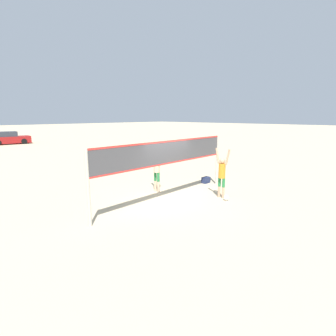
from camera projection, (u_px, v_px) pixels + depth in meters
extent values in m
plane|color=#C6B28C|center=(168.00, 200.00, 10.73)|extent=(200.00, 200.00, 0.00)
cylinder|color=beige|center=(88.00, 188.00, 7.97)|extent=(0.10, 0.10, 2.44)
cylinder|color=beige|center=(217.00, 160.00, 13.00)|extent=(0.10, 0.10, 2.44)
cube|color=#47474C|center=(168.00, 152.00, 10.34)|extent=(6.98, 0.02, 0.93)
cube|color=red|center=(168.00, 141.00, 10.25)|extent=(6.98, 0.03, 0.06)
cube|color=red|center=(168.00, 163.00, 10.43)|extent=(6.98, 0.03, 0.06)
cylinder|color=tan|center=(223.00, 193.00, 10.97)|extent=(0.11, 0.11, 0.47)
cylinder|color=#267F3F|center=(224.00, 183.00, 10.88)|extent=(0.12, 0.12, 0.38)
cylinder|color=tan|center=(219.00, 192.00, 11.10)|extent=(0.11, 0.11, 0.47)
cylinder|color=#267F3F|center=(219.00, 182.00, 11.02)|extent=(0.12, 0.12, 0.38)
cylinder|color=orange|center=(222.00, 171.00, 10.85)|extent=(0.28, 0.28, 0.60)
sphere|color=tan|center=(222.00, 161.00, 10.77)|extent=(0.23, 0.23, 0.23)
cylinder|color=tan|center=(228.00, 157.00, 10.57)|extent=(0.08, 0.22, 0.67)
cylinder|color=tan|center=(218.00, 156.00, 10.90)|extent=(0.08, 0.22, 0.67)
cylinder|color=beige|center=(155.00, 186.00, 11.93)|extent=(0.11, 0.11, 0.50)
cylinder|color=#267F3F|center=(155.00, 176.00, 11.84)|extent=(0.12, 0.12, 0.41)
cylinder|color=beige|center=(158.00, 187.00, 11.80)|extent=(0.11, 0.11, 0.50)
cylinder|color=#267F3F|center=(158.00, 177.00, 11.71)|extent=(0.12, 0.12, 0.41)
cylinder|color=beige|center=(157.00, 165.00, 11.67)|extent=(0.28, 0.28, 0.64)
sphere|color=beige|center=(157.00, 155.00, 11.58)|extent=(0.25, 0.25, 0.25)
cylinder|color=beige|center=(153.00, 151.00, 11.71)|extent=(0.08, 0.23, 0.72)
cylinder|color=beige|center=(160.00, 152.00, 11.38)|extent=(0.08, 0.23, 0.72)
sphere|color=white|center=(226.00, 198.00, 10.67)|extent=(0.22, 0.22, 0.22)
cube|color=navy|center=(206.00, 180.00, 13.43)|extent=(0.45, 0.27, 0.30)
cube|color=maroon|center=(10.00, 140.00, 31.60)|extent=(4.53, 2.31, 0.81)
cube|color=#2D333D|center=(7.00, 134.00, 31.33)|extent=(2.15, 1.85, 0.59)
cylinder|color=black|center=(21.00, 140.00, 33.10)|extent=(0.66, 0.30, 0.64)
cylinder|color=black|center=(24.00, 141.00, 31.84)|extent=(0.66, 0.30, 0.64)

